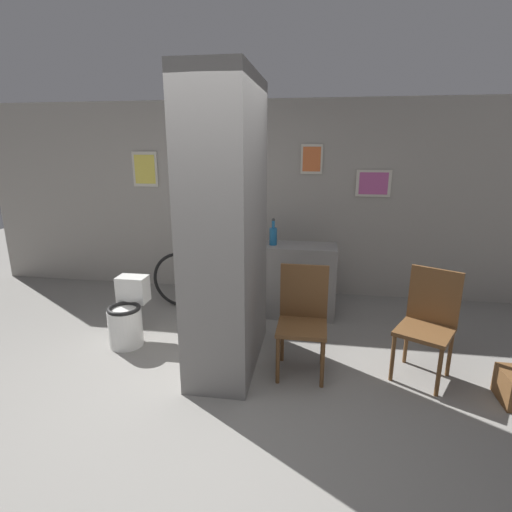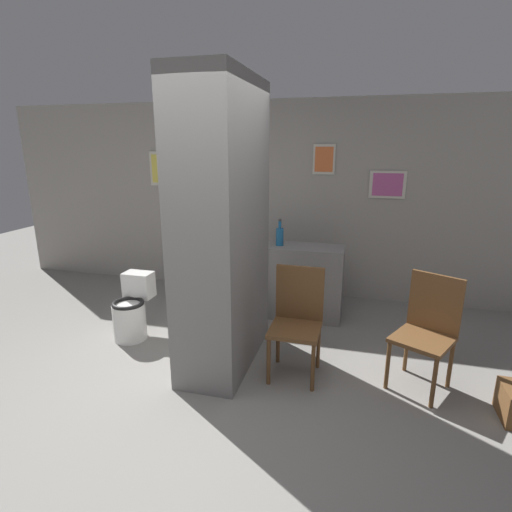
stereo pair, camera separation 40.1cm
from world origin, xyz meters
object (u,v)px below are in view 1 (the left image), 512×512
(chair_near_pillar, at_px, (303,315))
(bicycle, at_px, (219,281))
(toilet, at_px, (127,316))
(chair_by_doorway, at_px, (428,320))
(bottle_tall, at_px, (273,235))

(chair_near_pillar, height_order, bicycle, chair_near_pillar)
(toilet, relative_size, chair_by_doorway, 0.69)
(chair_by_doorway, xyz_separation_m, bicycle, (-2.20, 1.18, -0.16))
(chair_near_pillar, relative_size, bicycle, 0.57)
(bottle_tall, bearing_deg, toilet, -144.87)
(chair_by_doorway, bearing_deg, bicycle, -179.88)
(toilet, xyz_separation_m, bottle_tall, (1.41, 0.99, 0.70))
(toilet, bearing_deg, chair_by_doorway, -2.87)
(toilet, height_order, bottle_tall, bottle_tall)
(chair_near_pillar, bearing_deg, toilet, 173.44)
(toilet, bearing_deg, bicycle, 54.75)
(chair_near_pillar, height_order, bottle_tall, bottle_tall)
(toilet, xyz_separation_m, chair_by_doorway, (2.93, -0.15, 0.24))
(chair_near_pillar, height_order, chair_by_doorway, same)
(bicycle, xyz_separation_m, bottle_tall, (0.69, -0.03, 0.62))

